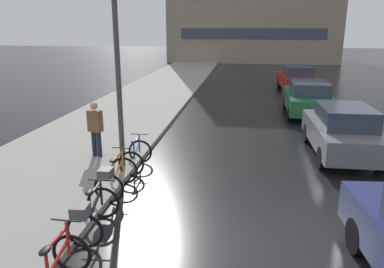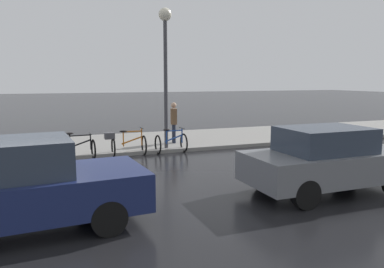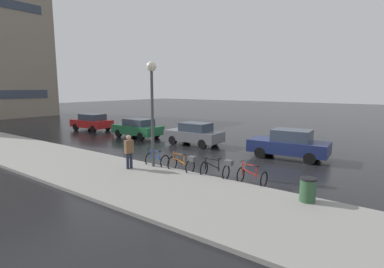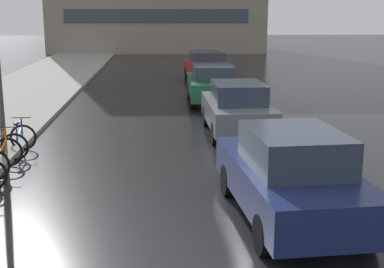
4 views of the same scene
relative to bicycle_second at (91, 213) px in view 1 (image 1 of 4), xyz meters
name	(u,v)px [view 1 (image 1 of 4)]	position (x,y,z in m)	size (l,w,h in m)	color
sidewalk_kerb	(118,118)	(-2.58, 9.03, -0.42)	(4.80, 60.00, 0.14)	gray
bicycle_second	(91,213)	(0.00, 0.00, 0.00)	(0.78, 1.47, 0.97)	black
bicycle_third	(115,176)	(-0.18, 1.81, -0.01)	(0.72, 1.42, 1.00)	black
bicycle_farthest	(136,156)	(-0.17, 3.53, -0.10)	(0.74, 1.10, 0.92)	black
car_grey	(343,131)	(5.80, 5.56, 0.31)	(1.83, 4.13, 1.59)	slate
car_green	(308,98)	(5.61, 11.12, 0.30)	(1.97, 4.29, 1.54)	#1E6038
car_red	(297,78)	(5.92, 17.72, 0.31)	(2.17, 4.16, 1.57)	#AD1919
pedestrian	(96,128)	(-1.53, 4.08, 0.52)	(0.45, 0.33, 1.79)	#1E2333
streetlamp	(116,31)	(-0.53, 3.45, 3.28)	(0.47, 0.47, 5.25)	#424247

